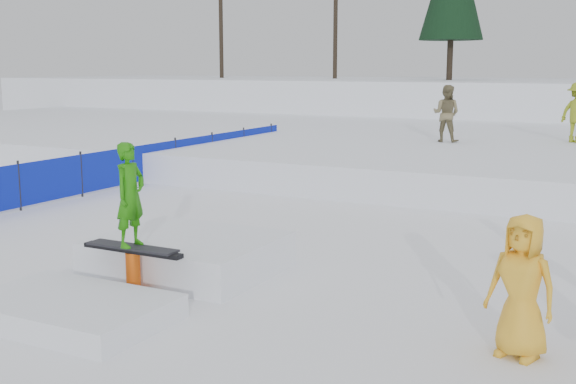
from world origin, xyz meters
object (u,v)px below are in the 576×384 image
at_px(spectator_yellow, 522,286).
at_px(jib_rail_feature, 159,263).
at_px(safety_fence, 133,165).
at_px(walker_olive, 446,114).

relative_size(spectator_yellow, jib_rail_feature, 0.36).
distance_m(safety_fence, spectator_yellow, 13.17).
bearing_deg(safety_fence, spectator_yellow, -32.49).
height_order(walker_olive, spectator_yellow, walker_olive).
bearing_deg(walker_olive, safety_fence, 51.25).
xyz_separation_m(spectator_yellow, jib_rail_feature, (-5.11, 0.35, -0.48)).
xyz_separation_m(safety_fence, spectator_yellow, (11.11, -7.07, 0.24)).
height_order(safety_fence, spectator_yellow, spectator_yellow).
bearing_deg(walker_olive, spectator_yellow, 111.44).
distance_m(safety_fence, jib_rail_feature, 9.01).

